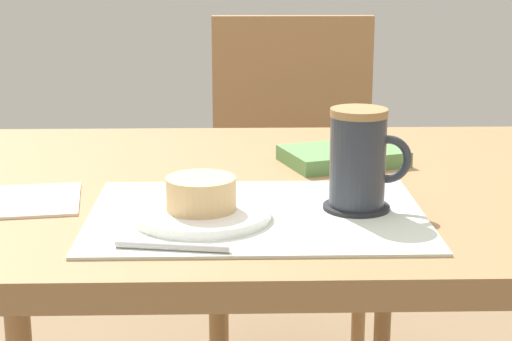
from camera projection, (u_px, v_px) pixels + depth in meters
The scene contains 10 objects.
dining_table at pixel (290, 234), 1.27m from camera, with size 1.11×0.77×0.70m.
wooden_chair at pixel (294, 186), 2.01m from camera, with size 0.42×0.42×0.88m.
placemat at pixel (257, 215), 1.08m from camera, with size 0.42×0.31×0.00m, color silver.
pastry_plate at pixel (201, 214), 1.06m from camera, with size 0.17×0.17×0.01m, color white.
pastry at pixel (201, 193), 1.06m from camera, with size 0.09×0.09×0.04m, color #E5BC7F.
coffee_coaster at pixel (356, 207), 1.10m from camera, with size 0.09×0.09×0.01m, color #232328.
coffee_mug at pixel (360, 158), 1.09m from camera, with size 0.11×0.07×0.13m.
teaspoon at pixel (172, 246), 0.95m from camera, with size 0.01×0.01×0.13m, color silver.
paper_napkin at pixel (23, 201), 1.14m from camera, with size 0.15×0.15×0.00m, color silver.
small_book at pixel (343, 156), 1.35m from camera, with size 0.18×0.12×0.02m, color #598C4C.
Camera 1 is at (-0.08, -1.20, 1.03)m, focal length 60.00 mm.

